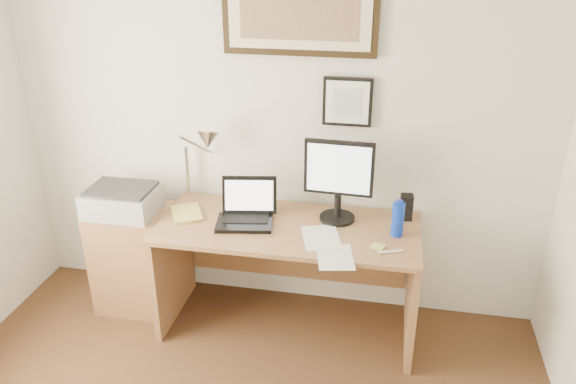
% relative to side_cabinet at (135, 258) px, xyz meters
% --- Properties ---
extents(wall_back, '(3.50, 0.02, 2.50)m').
position_rel_side_cabinet_xyz_m(wall_back, '(0.92, 0.32, 0.89)').
color(wall_back, silver).
rests_on(wall_back, ground).
extents(side_cabinet, '(0.50, 0.40, 0.73)m').
position_rel_side_cabinet_xyz_m(side_cabinet, '(0.00, 0.00, 0.00)').
color(side_cabinet, '#8B5E3A').
rests_on(side_cabinet, floor).
extents(water_bottle, '(0.07, 0.07, 0.21)m').
position_rel_side_cabinet_xyz_m(water_bottle, '(1.72, -0.04, 0.49)').
color(water_bottle, '#0E30B8').
rests_on(water_bottle, desk).
extents(bottle_cap, '(0.04, 0.04, 0.02)m').
position_rel_side_cabinet_xyz_m(bottle_cap, '(1.72, -0.04, 0.60)').
color(bottle_cap, '#0E30B8').
rests_on(bottle_cap, water_bottle).
extents(speaker, '(0.08, 0.07, 0.17)m').
position_rel_side_cabinet_xyz_m(speaker, '(1.77, 0.18, 0.47)').
color(speaker, black).
rests_on(speaker, desk).
extents(paper_sheet_a, '(0.25, 0.31, 0.00)m').
position_rel_side_cabinet_xyz_m(paper_sheet_a, '(1.40, -0.36, 0.39)').
color(paper_sheet_a, silver).
rests_on(paper_sheet_a, desk).
extents(paper_sheet_b, '(0.29, 0.35, 0.00)m').
position_rel_side_cabinet_xyz_m(paper_sheet_b, '(1.29, -0.16, 0.39)').
color(paper_sheet_b, silver).
rests_on(paper_sheet_b, desk).
extents(sticky_pad, '(0.09, 0.09, 0.01)m').
position_rel_side_cabinet_xyz_m(sticky_pad, '(1.62, -0.21, 0.39)').
color(sticky_pad, '#D6D465').
rests_on(sticky_pad, desk).
extents(marker_pen, '(0.14, 0.06, 0.02)m').
position_rel_side_cabinet_xyz_m(marker_pen, '(1.70, -0.26, 0.39)').
color(marker_pen, white).
rests_on(marker_pen, desk).
extents(book, '(0.27, 0.30, 0.02)m').
position_rel_side_cabinet_xyz_m(book, '(0.33, -0.06, 0.39)').
color(book, '#D0C762').
rests_on(book, desk).
extents(desk, '(1.60, 0.70, 0.75)m').
position_rel_side_cabinet_xyz_m(desk, '(1.07, 0.04, 0.15)').
color(desk, '#8B5E3A').
rests_on(desk, floor).
extents(laptop, '(0.38, 0.35, 0.26)m').
position_rel_side_cabinet_xyz_m(laptop, '(0.80, -0.04, 0.44)').
color(laptop, black).
rests_on(laptop, desk).
extents(lcd_monitor, '(0.42, 0.22, 0.52)m').
position_rel_side_cabinet_xyz_m(lcd_monitor, '(1.35, 0.09, 0.68)').
color(lcd_monitor, black).
rests_on(lcd_monitor, desk).
extents(printer, '(0.44, 0.34, 0.18)m').
position_rel_side_cabinet_xyz_m(printer, '(-0.02, -0.04, 0.45)').
color(printer, '#A0A0A2').
rests_on(printer, side_cabinet).
extents(desk_lamp, '(0.29, 0.27, 0.53)m').
position_rel_side_cabinet_xyz_m(desk_lamp, '(0.51, 0.13, 0.82)').
color(desk_lamp, silver).
rests_on(desk_lamp, desk).
extents(picture_large, '(0.92, 0.04, 0.47)m').
position_rel_side_cabinet_xyz_m(picture_large, '(1.07, 0.29, 1.59)').
color(picture_large, black).
rests_on(picture_large, wall_back).
extents(picture_small, '(0.30, 0.03, 0.30)m').
position_rel_side_cabinet_xyz_m(picture_small, '(1.37, 0.29, 1.09)').
color(picture_small, black).
rests_on(picture_small, wall_back).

